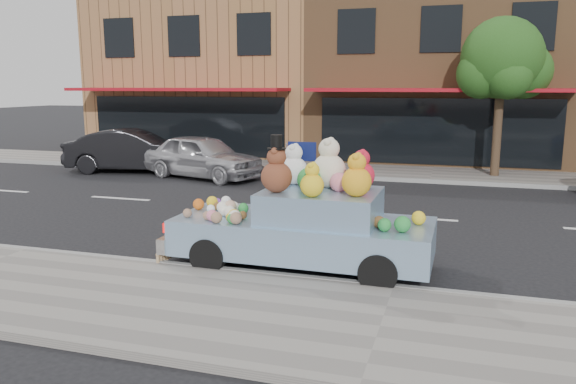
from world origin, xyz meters
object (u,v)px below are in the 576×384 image
(street_tree, at_px, (503,65))
(art_car, at_px, (305,222))
(car_dark, at_px, (133,151))
(car_silver, at_px, (203,156))

(street_tree, height_order, art_car, street_tree)
(car_dark, xyz_separation_m, art_car, (8.69, -8.56, 0.04))
(car_silver, bearing_deg, street_tree, -57.36)
(street_tree, distance_m, car_silver, 10.19)
(car_silver, height_order, car_dark, car_dark)
(street_tree, height_order, car_silver, street_tree)
(car_silver, relative_size, art_car, 0.95)
(street_tree, bearing_deg, car_dark, -169.77)
(street_tree, distance_m, car_dark, 12.85)
(street_tree, distance_m, art_car, 11.73)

